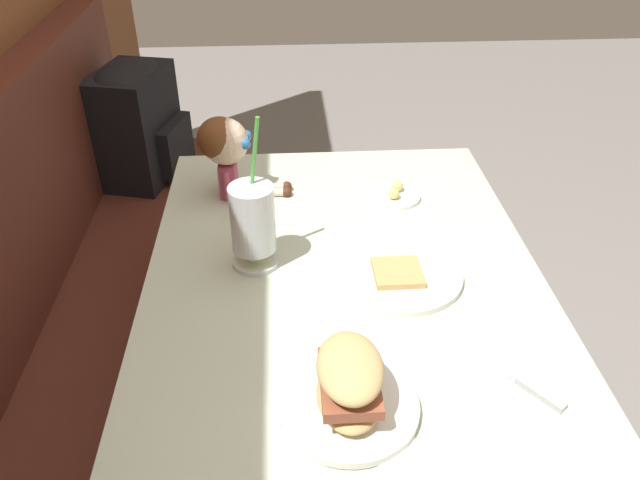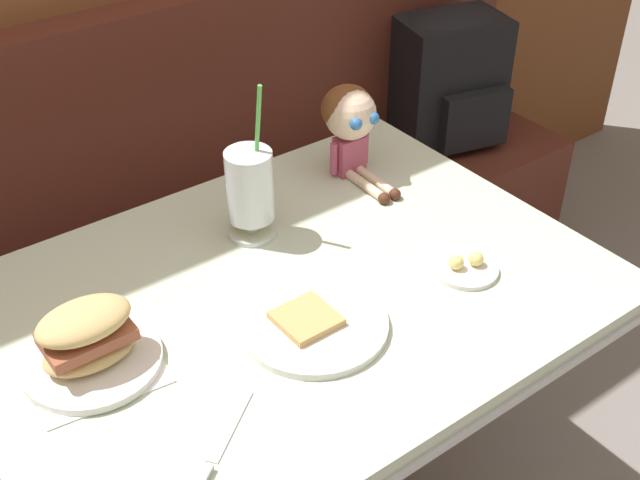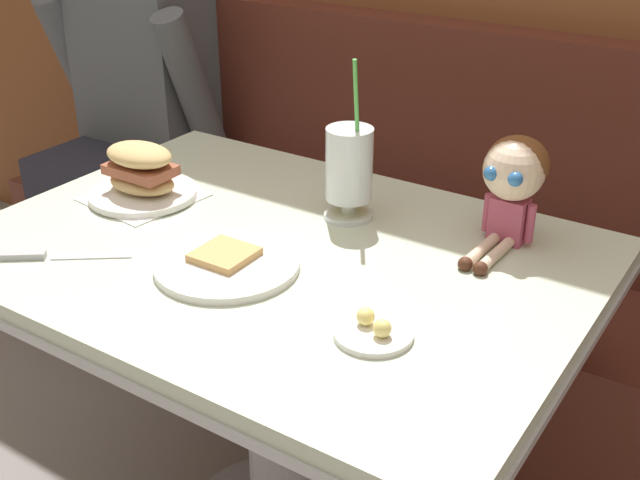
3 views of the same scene
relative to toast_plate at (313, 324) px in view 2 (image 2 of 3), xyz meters
name	(u,v)px [view 2 (image 2 of 3)]	position (x,y,z in m)	size (l,w,h in m)	color
booth_bench	(153,289)	(0.03, 0.74, -0.42)	(2.60, 0.48, 1.00)	#512319
diner_table	(291,368)	(0.03, 0.11, -0.21)	(1.11, 0.81, 0.74)	beige
toast_plate	(313,324)	(0.00, 0.00, 0.00)	(0.25, 0.25, 0.03)	white
milkshake_glass	(250,189)	(0.07, 0.29, 0.09)	(0.10, 0.10, 0.32)	silver
sandwich_plate	(89,344)	(-0.33, 0.14, 0.04)	(0.22, 0.22, 0.12)	white
butter_saucer	(465,267)	(0.31, -0.04, 0.00)	(0.12, 0.12, 0.04)	white
butter_knife	(206,471)	(-0.29, -0.15, 0.00)	(0.20, 0.16, 0.01)	silver
seated_doll	(350,119)	(0.36, 0.36, 0.12)	(0.12, 0.22, 0.20)	#B74C6B
backpack	(450,76)	(1.02, 0.71, -0.09)	(0.34, 0.30, 0.41)	black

